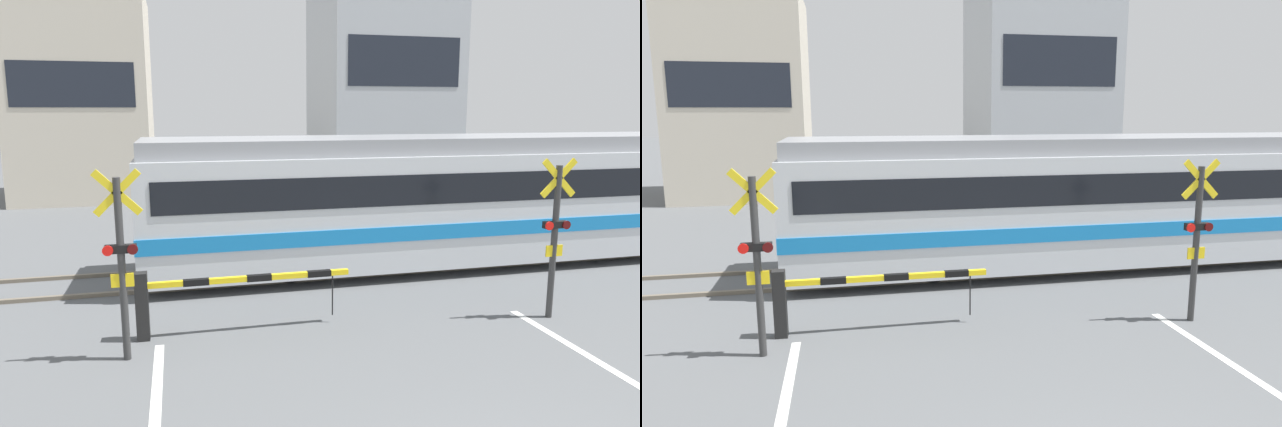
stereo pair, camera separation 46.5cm
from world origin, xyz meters
TOP-DOWN VIEW (x-y plane):
  - rail_track_near at (0.00, 8.60)m, footprint 50.00×0.10m
  - rail_track_far at (0.00, 10.04)m, footprint 50.00×0.10m
  - commuter_train at (4.56, 9.32)m, footprint 16.36×2.82m
  - crossing_barrier_near at (-2.54, 6.13)m, footprint 3.53×0.20m
  - crossing_barrier_far at (2.54, 12.33)m, footprint 3.53×0.20m
  - crossing_signal_left at (-3.59, 5.43)m, footprint 0.68×0.15m
  - crossing_signal_right at (3.59, 5.43)m, footprint 0.68×0.15m
  - pedestrian at (-0.29, 15.53)m, footprint 0.38×0.22m
  - building_left_of_street at (-6.36, 22.83)m, footprint 5.23×5.66m
  - building_right_of_street at (6.71, 22.83)m, footprint 5.93×5.66m

SIDE VIEW (x-z plane):
  - rail_track_near at x=0.00m, z-range 0.00..0.08m
  - rail_track_far at x=0.00m, z-range 0.00..0.08m
  - crossing_barrier_near at x=-2.54m, z-range 0.16..1.28m
  - crossing_barrier_far at x=2.54m, z-range 0.16..1.28m
  - pedestrian at x=-0.29m, z-range 0.11..1.66m
  - crossing_signal_left at x=-3.59m, z-range 0.14..2.99m
  - crossing_signal_right at x=3.59m, z-range 0.14..2.99m
  - commuter_train at x=4.56m, z-range 0.11..3.16m
  - building_left_of_street at x=-6.36m, z-range 0.00..8.31m
  - building_right_of_street at x=6.71m, z-range 0.00..10.27m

